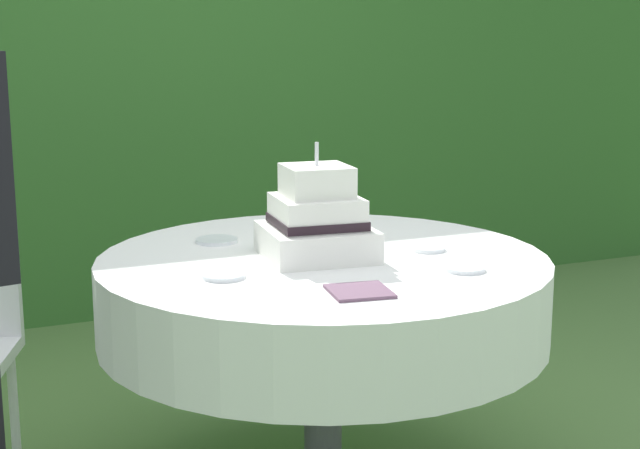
% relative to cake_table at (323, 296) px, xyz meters
% --- Properties ---
extents(foliage_hedge, '(6.79, 0.42, 2.96)m').
position_rel_cake_table_xyz_m(foliage_hedge, '(0.00, 2.31, 0.83)').
color(foliage_hedge, '#336628').
rests_on(foliage_hedge, ground_plane).
extents(cake_table, '(1.38, 1.38, 0.77)m').
position_rel_cake_table_xyz_m(cake_table, '(0.00, 0.00, 0.00)').
color(cake_table, '#4C4C51').
rests_on(cake_table, ground_plane).
extents(wedding_cake, '(0.35, 0.35, 0.35)m').
position_rel_cake_table_xyz_m(wedding_cake, '(-0.02, 0.00, 0.23)').
color(wedding_cake, white).
rests_on(wedding_cake, cake_table).
extents(serving_plate_near, '(0.12, 0.12, 0.01)m').
position_rel_cake_table_xyz_m(serving_plate_near, '(0.30, -0.32, 0.13)').
color(serving_plate_near, white).
rests_on(serving_plate_near, cake_table).
extents(serving_plate_far, '(0.14, 0.14, 0.01)m').
position_rel_cake_table_xyz_m(serving_plate_far, '(-0.24, 0.32, 0.13)').
color(serving_plate_far, white).
rests_on(serving_plate_far, cake_table).
extents(serving_plate_left, '(0.12, 0.12, 0.01)m').
position_rel_cake_table_xyz_m(serving_plate_left, '(-0.36, -0.12, 0.13)').
color(serving_plate_left, white).
rests_on(serving_plate_left, cake_table).
extents(serving_plate_right, '(0.11, 0.11, 0.01)m').
position_rel_cake_table_xyz_m(serving_plate_right, '(0.33, -0.06, 0.13)').
color(serving_plate_right, white).
rests_on(serving_plate_right, cake_table).
extents(napkin_stack, '(0.18, 0.18, 0.01)m').
position_rel_cake_table_xyz_m(napkin_stack, '(-0.08, -0.41, 0.13)').
color(napkin_stack, '#6B4C60').
rests_on(napkin_stack, cake_table).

